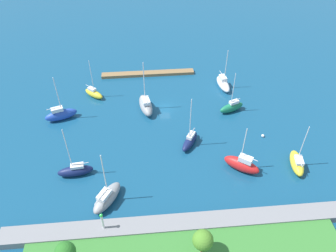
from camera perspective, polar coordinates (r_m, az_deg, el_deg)
name	(u,v)px	position (r m, az deg, el deg)	size (l,w,h in m)	color
water	(165,108)	(80.26, -0.54, 3.15)	(160.00, 160.00, 0.00)	navy
pier_dock	(148,74)	(92.27, -3.47, 9.00)	(25.25, 2.08, 0.82)	olive
breakwater	(181,224)	(57.65, 2.25, -16.52)	(58.86, 3.26, 1.52)	gray
harbor_beacon	(102,220)	(55.53, -11.28, -15.62)	(0.56, 0.56, 3.73)	silver
park_tree_mideast	(65,252)	(52.45, -17.30, -20.06)	(3.08, 3.08, 5.30)	brown
park_tree_midwest	(203,240)	(51.59, 6.02, -18.96)	(3.15, 3.15, 5.27)	brown
sailboat_navy_east_end	(190,141)	(70.11, 3.78, -2.54)	(4.95, 6.47, 12.19)	#141E4C
sailboat_yellow_center_basin	(94,93)	(85.32, -12.67, 5.52)	(5.48, 5.09, 10.44)	yellow
sailboat_gray_lone_north	(146,105)	(78.85, -3.86, 3.64)	(4.07, 8.24, 12.73)	gray
sailboat_green_near_pier	(232,107)	(79.93, 10.91, 3.23)	(6.51, 3.92, 10.65)	#19724C
sailboat_white_lone_south	(223,83)	(87.77, 9.47, 7.25)	(3.39, 7.35, 11.00)	white
sailboat_blue_inner_mooring	(61,114)	(79.97, -17.97, 1.93)	(7.54, 4.32, 11.29)	#2347B2
sailboat_red_west_end	(242,164)	(66.33, 12.60, -6.44)	(7.20, 6.16, 10.55)	red
sailboat_navy_by_breakwater	(76,170)	(66.55, -15.65, -7.39)	(6.92, 2.76, 11.74)	#141E4C
sailboat_yellow_far_south	(297,163)	(70.17, 21.33, -5.92)	(3.45, 6.98, 10.30)	yellow
sailboat_gray_far_north	(107,197)	(60.97, -10.47, -12.00)	(6.17, 7.75, 11.66)	gray
mooring_buoy_white	(263,136)	(75.12, 16.02, -1.63)	(0.66, 0.66, 0.66)	white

